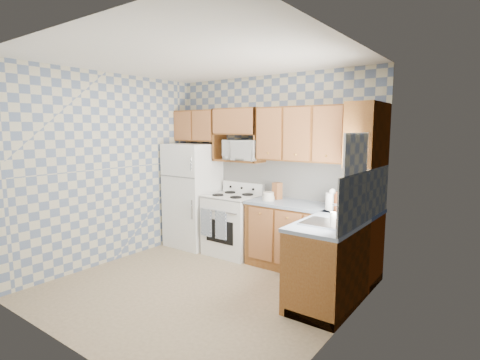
# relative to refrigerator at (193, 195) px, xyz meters

# --- Properties ---
(floor) EXTENTS (3.40, 3.40, 0.00)m
(floor) POSITION_rel_refrigerator_xyz_m (1.27, -1.25, -0.84)
(floor) COLOR #7C684B
(floor) RESTS_ON ground
(back_wall) EXTENTS (3.40, 0.02, 2.70)m
(back_wall) POSITION_rel_refrigerator_xyz_m (1.27, 0.35, 0.51)
(back_wall) COLOR slate
(back_wall) RESTS_ON ground
(right_wall) EXTENTS (0.02, 3.20, 2.70)m
(right_wall) POSITION_rel_refrigerator_xyz_m (2.97, -1.25, 0.51)
(right_wall) COLOR slate
(right_wall) RESTS_ON ground
(backsplash_back) EXTENTS (2.60, 0.02, 0.56)m
(backsplash_back) POSITION_rel_refrigerator_xyz_m (1.68, 0.34, 0.36)
(backsplash_back) COLOR silver
(backsplash_back) RESTS_ON back_wall
(backsplash_right) EXTENTS (0.02, 1.60, 0.56)m
(backsplash_right) POSITION_rel_refrigerator_xyz_m (2.96, -0.45, 0.36)
(backsplash_right) COLOR silver
(backsplash_right) RESTS_ON right_wall
(refrigerator) EXTENTS (0.75, 0.70, 1.68)m
(refrigerator) POSITION_rel_refrigerator_xyz_m (0.00, 0.00, 0.00)
(refrigerator) COLOR white
(refrigerator) RESTS_ON floor
(stove_body) EXTENTS (0.76, 0.65, 0.90)m
(stove_body) POSITION_rel_refrigerator_xyz_m (0.80, 0.03, -0.39)
(stove_body) COLOR white
(stove_body) RESTS_ON floor
(cooktop) EXTENTS (0.76, 0.65, 0.02)m
(cooktop) POSITION_rel_refrigerator_xyz_m (0.80, 0.03, 0.07)
(cooktop) COLOR silver
(cooktop) RESTS_ON stove_body
(backguard) EXTENTS (0.76, 0.08, 0.17)m
(backguard) POSITION_rel_refrigerator_xyz_m (0.80, 0.30, 0.16)
(backguard) COLOR white
(backguard) RESTS_ON cooktop
(dish_towel_left) EXTENTS (0.20, 0.02, 0.41)m
(dish_towel_left) POSITION_rel_refrigerator_xyz_m (0.57, -0.32, -0.32)
(dish_towel_left) COLOR navy
(dish_towel_left) RESTS_ON stove_body
(dish_towel_right) EXTENTS (0.20, 0.02, 0.41)m
(dish_towel_right) POSITION_rel_refrigerator_xyz_m (0.85, -0.32, -0.32)
(dish_towel_right) COLOR navy
(dish_towel_right) RESTS_ON stove_body
(base_cabinets_back) EXTENTS (1.75, 0.60, 0.88)m
(base_cabinets_back) POSITION_rel_refrigerator_xyz_m (2.10, 0.05, -0.40)
(base_cabinets_back) COLOR #693210
(base_cabinets_back) RESTS_ON floor
(base_cabinets_right) EXTENTS (0.60, 1.60, 0.88)m
(base_cabinets_right) POSITION_rel_refrigerator_xyz_m (2.67, -0.45, -0.40)
(base_cabinets_right) COLOR #693210
(base_cabinets_right) RESTS_ON floor
(countertop_back) EXTENTS (1.77, 0.63, 0.04)m
(countertop_back) POSITION_rel_refrigerator_xyz_m (2.10, 0.05, 0.06)
(countertop_back) COLOR gray
(countertop_back) RESTS_ON base_cabinets_back
(countertop_right) EXTENTS (0.63, 1.60, 0.04)m
(countertop_right) POSITION_rel_refrigerator_xyz_m (2.67, -0.45, 0.06)
(countertop_right) COLOR gray
(countertop_right) RESTS_ON base_cabinets_right
(upper_cabinets_back) EXTENTS (1.75, 0.33, 0.74)m
(upper_cabinets_back) POSITION_rel_refrigerator_xyz_m (2.10, 0.19, 1.01)
(upper_cabinets_back) COLOR #693210
(upper_cabinets_back) RESTS_ON back_wall
(upper_cabinets_fridge) EXTENTS (0.82, 0.33, 0.50)m
(upper_cabinets_fridge) POSITION_rel_refrigerator_xyz_m (-0.02, 0.19, 1.13)
(upper_cabinets_fridge) COLOR #693210
(upper_cabinets_fridge) RESTS_ON back_wall
(upper_cabinets_right) EXTENTS (0.33, 0.70, 0.74)m
(upper_cabinets_right) POSITION_rel_refrigerator_xyz_m (2.81, 0.00, 1.01)
(upper_cabinets_right) COLOR #693210
(upper_cabinets_right) RESTS_ON right_wall
(microwave_shelf) EXTENTS (0.80, 0.33, 0.03)m
(microwave_shelf) POSITION_rel_refrigerator_xyz_m (0.80, 0.19, 0.60)
(microwave_shelf) COLOR #693210
(microwave_shelf) RESTS_ON back_wall
(microwave) EXTENTS (0.58, 0.42, 0.31)m
(microwave) POSITION_rel_refrigerator_xyz_m (0.92, 0.14, 0.76)
(microwave) COLOR white
(microwave) RESTS_ON microwave_shelf
(sink) EXTENTS (0.48, 0.40, 0.03)m
(sink) POSITION_rel_refrigerator_xyz_m (2.67, -0.80, 0.09)
(sink) COLOR #B7B7BC
(sink) RESTS_ON countertop_right
(window) EXTENTS (0.02, 0.66, 0.86)m
(window) POSITION_rel_refrigerator_xyz_m (2.96, -0.80, 0.61)
(window) COLOR white
(window) RESTS_ON right_wall
(bottle_0) EXTENTS (0.06, 0.06, 0.28)m
(bottle_0) POSITION_rel_refrigerator_xyz_m (2.60, -0.09, 0.22)
(bottle_0) COLOR black
(bottle_0) RESTS_ON countertop_back
(bottle_1) EXTENTS (0.06, 0.06, 0.26)m
(bottle_1) POSITION_rel_refrigerator_xyz_m (2.70, -0.15, 0.21)
(bottle_1) COLOR black
(bottle_1) RESTS_ON countertop_back
(bottle_2) EXTENTS (0.06, 0.06, 0.24)m
(bottle_2) POSITION_rel_refrigerator_xyz_m (2.75, -0.05, 0.20)
(bottle_2) COLOR #582711
(bottle_2) RESTS_ON countertop_back
(bottle_3) EXTENTS (0.06, 0.06, 0.22)m
(bottle_3) POSITION_rel_refrigerator_xyz_m (2.53, -0.17, 0.19)
(bottle_3) COLOR #582711
(bottle_3) RESTS_ON countertop_back
(knife_block) EXTENTS (0.13, 0.13, 0.24)m
(knife_block) POSITION_rel_refrigerator_xyz_m (1.52, 0.14, 0.20)
(knife_block) COLOR brown
(knife_block) RESTS_ON countertop_back
(electric_kettle) EXTENTS (0.16, 0.16, 0.21)m
(electric_kettle) POSITION_rel_refrigerator_xyz_m (2.44, -0.08, 0.18)
(electric_kettle) COLOR white
(electric_kettle) RESTS_ON countertop_back
(food_containers) EXTENTS (0.18, 0.18, 0.12)m
(food_containers) POSITION_rel_refrigerator_xyz_m (1.47, -0.02, 0.14)
(food_containers) COLOR beige
(food_containers) RESTS_ON countertop_back
(soap_bottle) EXTENTS (0.06, 0.06, 0.17)m
(soap_bottle) POSITION_rel_refrigerator_xyz_m (2.79, -0.93, 0.17)
(soap_bottle) COLOR beige
(soap_bottle) RESTS_ON countertop_right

